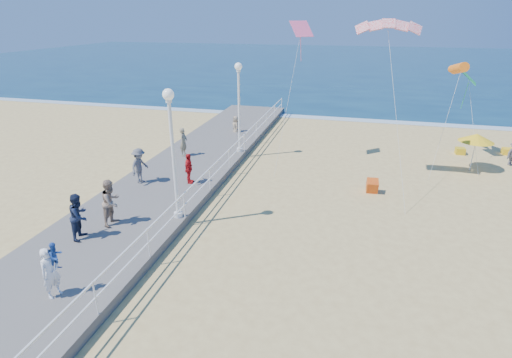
% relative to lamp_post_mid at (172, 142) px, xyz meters
% --- Properties ---
extents(ground, '(160.00, 160.00, 0.00)m').
position_rel_lamp_post_mid_xyz_m(ground, '(5.35, 0.00, -3.66)').
color(ground, '#DCBF73').
rests_on(ground, ground).
extents(ocean, '(160.00, 90.00, 0.05)m').
position_rel_lamp_post_mid_xyz_m(ocean, '(5.35, 65.00, -3.65)').
color(ocean, '#0C2F48').
rests_on(ocean, ground).
extents(surf_line, '(160.00, 1.20, 0.04)m').
position_rel_lamp_post_mid_xyz_m(surf_line, '(5.35, 20.50, -3.63)').
color(surf_line, white).
rests_on(surf_line, ground).
extents(boardwalk, '(5.00, 44.00, 0.40)m').
position_rel_lamp_post_mid_xyz_m(boardwalk, '(-2.15, 0.00, -3.46)').
color(boardwalk, slate).
rests_on(boardwalk, ground).
extents(railing, '(0.05, 42.00, 0.55)m').
position_rel_lamp_post_mid_xyz_m(railing, '(0.30, 0.00, -2.41)').
color(railing, white).
rests_on(railing, boardwalk).
extents(lamp_post_mid, '(0.44, 0.44, 5.32)m').
position_rel_lamp_post_mid_xyz_m(lamp_post_mid, '(0.00, 0.00, 0.00)').
color(lamp_post_mid, white).
rests_on(lamp_post_mid, boardwalk).
extents(lamp_post_far, '(0.44, 0.44, 5.32)m').
position_rel_lamp_post_mid_xyz_m(lamp_post_far, '(0.00, 9.00, 0.00)').
color(lamp_post_far, white).
rests_on(lamp_post_far, boardwalk).
extents(woman_holding_toddler, '(0.51, 0.66, 1.62)m').
position_rel_lamp_post_mid_xyz_m(woman_holding_toddler, '(-1.43, -5.61, -2.45)').
color(woman_holding_toddler, white).
rests_on(woman_holding_toddler, boardwalk).
extents(toddler_held, '(0.44, 0.51, 0.91)m').
position_rel_lamp_post_mid_xyz_m(toddler_held, '(-1.28, -5.46, -1.96)').
color(toddler_held, '#315EB8').
rests_on(toddler_held, boardwalk).
extents(spectator_1, '(0.75, 0.94, 1.89)m').
position_rel_lamp_post_mid_xyz_m(spectator_1, '(-2.27, -1.18, -2.31)').
color(spectator_1, gray).
rests_on(spectator_1, boardwalk).
extents(spectator_2, '(0.80, 1.23, 1.79)m').
position_rel_lamp_post_mid_xyz_m(spectator_2, '(-3.38, 2.95, -2.37)').
color(spectator_2, '#58585D').
rests_on(spectator_2, boardwalk).
extents(spectator_3, '(0.46, 0.93, 1.53)m').
position_rel_lamp_post_mid_xyz_m(spectator_3, '(-0.99, 3.50, -2.49)').
color(spectator_3, red).
rests_on(spectator_3, boardwalk).
extents(spectator_6, '(0.42, 0.63, 1.70)m').
position_rel_lamp_post_mid_xyz_m(spectator_6, '(-2.99, 7.38, -2.41)').
color(spectator_6, gray).
rests_on(spectator_6, boardwalk).
extents(spectator_7, '(0.81, 0.97, 1.80)m').
position_rel_lamp_post_mid_xyz_m(spectator_7, '(-2.81, -2.45, -2.36)').
color(spectator_7, '#1C243D').
rests_on(spectator_7, boardwalk).
extents(beach_walker_c, '(0.82, 0.90, 1.54)m').
position_rel_lamp_post_mid_xyz_m(beach_walker_c, '(-1.55, 13.24, -2.89)').
color(beach_walker_c, gray).
rests_on(beach_walker_c, ground).
extents(box_kite, '(0.60, 0.75, 0.74)m').
position_rel_lamp_post_mid_xyz_m(box_kite, '(7.93, 5.50, -3.36)').
color(box_kite, red).
rests_on(box_kite, ground).
extents(beach_umbrella, '(1.90, 1.90, 2.14)m').
position_rel_lamp_post_mid_xyz_m(beach_umbrella, '(13.43, 10.18, -1.75)').
color(beach_umbrella, white).
rests_on(beach_umbrella, ground).
extents(beach_chair_left, '(0.55, 0.55, 0.40)m').
position_rel_lamp_post_mid_xyz_m(beach_chair_left, '(16.33, 13.77, -3.46)').
color(beach_chair_left, yellow).
rests_on(beach_chair_left, ground).
extents(beach_chair_right, '(0.55, 0.55, 0.40)m').
position_rel_lamp_post_mid_xyz_m(beach_chair_right, '(13.46, 13.11, -3.46)').
color(beach_chair_right, gold).
rests_on(beach_chair_right, ground).
extents(kite_parafoil, '(3.05, 0.94, 0.65)m').
position_rel_lamp_post_mid_xyz_m(kite_parafoil, '(7.88, 7.17, 4.21)').
color(kite_parafoil, red).
extents(kite_windsock, '(0.95, 2.37, 1.01)m').
position_rel_lamp_post_mid_xyz_m(kite_windsock, '(12.25, 11.93, 1.77)').
color(kite_windsock, orange).
extents(kite_diamond_pink, '(1.38, 1.35, 0.81)m').
position_rel_lamp_post_mid_xyz_m(kite_diamond_pink, '(3.48, 9.53, 3.88)').
color(kite_diamond_pink, '#FF5D8D').
extents(kite_diamond_green, '(1.22, 1.44, 0.84)m').
position_rel_lamp_post_mid_xyz_m(kite_diamond_green, '(13.02, 12.90, 1.18)').
color(kite_diamond_green, green).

